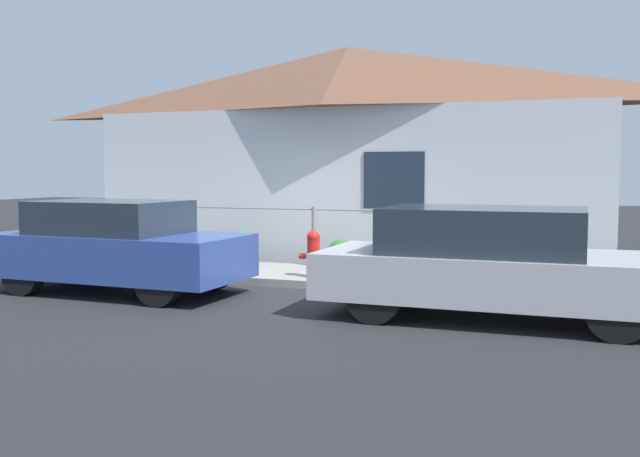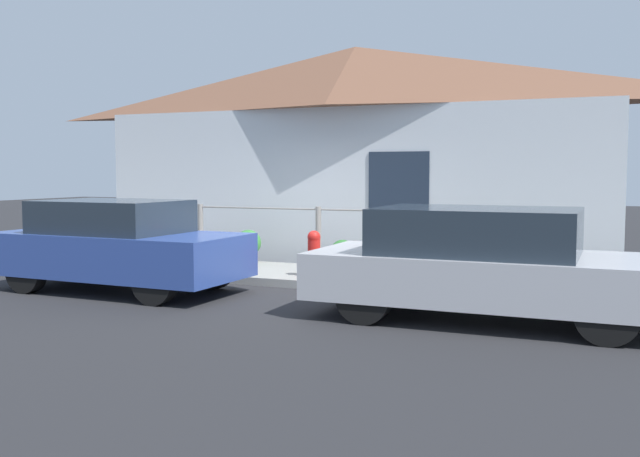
{
  "view_description": "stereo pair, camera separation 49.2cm",
  "coord_description": "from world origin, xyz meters",
  "px_view_note": "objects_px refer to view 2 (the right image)",
  "views": [
    {
      "loc": [
        4.37,
        -9.87,
        1.77
      ],
      "look_at": [
        0.62,
        0.3,
        0.9
      ],
      "focal_mm": 40.0,
      "sensor_mm": 36.0,
      "label": 1
    },
    {
      "loc": [
        4.83,
        -9.69,
        1.77
      ],
      "look_at": [
        0.62,
        0.3,
        0.9
      ],
      "focal_mm": 40.0,
      "sensor_mm": 36.0,
      "label": 2
    }
  ],
  "objects_px": {
    "car_right": "(486,264)",
    "potted_plant_corner": "(480,259)",
    "potted_plant_by_fence": "(248,244)",
    "fire_hydrant": "(314,253)",
    "car_left": "(118,245)",
    "potted_plant_near_hydrant": "(343,254)"
  },
  "relations": [
    {
      "from": "fire_hydrant",
      "to": "potted_plant_by_fence",
      "type": "bearing_deg",
      "value": 147.74
    },
    {
      "from": "potted_plant_near_hydrant",
      "to": "car_right",
      "type": "bearing_deg",
      "value": -41.11
    },
    {
      "from": "fire_hydrant",
      "to": "potted_plant_corner",
      "type": "xyz_separation_m",
      "value": [
        2.4,
        0.91,
        -0.09
      ]
    },
    {
      "from": "car_right",
      "to": "potted_plant_by_fence",
      "type": "bearing_deg",
      "value": 149.73
    },
    {
      "from": "car_right",
      "to": "potted_plant_by_fence",
      "type": "height_order",
      "value": "car_right"
    },
    {
      "from": "fire_hydrant",
      "to": "potted_plant_by_fence",
      "type": "height_order",
      "value": "fire_hydrant"
    },
    {
      "from": "car_right",
      "to": "potted_plant_near_hydrant",
      "type": "xyz_separation_m",
      "value": [
        -2.74,
        2.39,
        -0.26
      ]
    },
    {
      "from": "car_right",
      "to": "potted_plant_corner",
      "type": "distance_m",
      "value": 2.62
    },
    {
      "from": "fire_hydrant",
      "to": "potted_plant_near_hydrant",
      "type": "xyz_separation_m",
      "value": [
        0.19,
        0.75,
        -0.09
      ]
    },
    {
      "from": "car_left",
      "to": "potted_plant_near_hydrant",
      "type": "xyz_separation_m",
      "value": [
        2.63,
        2.39,
        -0.26
      ]
    },
    {
      "from": "potted_plant_near_hydrant",
      "to": "potted_plant_corner",
      "type": "relative_size",
      "value": 1.03
    },
    {
      "from": "fire_hydrant",
      "to": "potted_plant_corner",
      "type": "bearing_deg",
      "value": 20.75
    },
    {
      "from": "potted_plant_by_fence",
      "to": "potted_plant_corner",
      "type": "height_order",
      "value": "potted_plant_by_fence"
    },
    {
      "from": "fire_hydrant",
      "to": "potted_plant_by_fence",
      "type": "xyz_separation_m",
      "value": [
        -1.78,
        1.12,
        -0.04
      ]
    },
    {
      "from": "car_right",
      "to": "fire_hydrant",
      "type": "relative_size",
      "value": 5.81
    },
    {
      "from": "potted_plant_corner",
      "to": "potted_plant_by_fence",
      "type": "bearing_deg",
      "value": 177.11
    },
    {
      "from": "car_right",
      "to": "car_left",
      "type": "bearing_deg",
      "value": -179.88
    },
    {
      "from": "car_left",
      "to": "car_right",
      "type": "distance_m",
      "value": 5.37
    },
    {
      "from": "car_right",
      "to": "potted_plant_by_fence",
      "type": "relative_size",
      "value": 7.08
    },
    {
      "from": "car_left",
      "to": "potted_plant_corner",
      "type": "xyz_separation_m",
      "value": [
        4.85,
        2.55,
        -0.27
      ]
    },
    {
      "from": "fire_hydrant",
      "to": "potted_plant_near_hydrant",
      "type": "relative_size",
      "value": 1.39
    },
    {
      "from": "potted_plant_by_fence",
      "to": "potted_plant_near_hydrant",
      "type": "bearing_deg",
      "value": -10.6
    }
  ]
}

